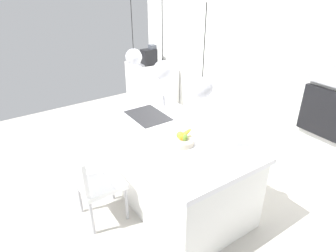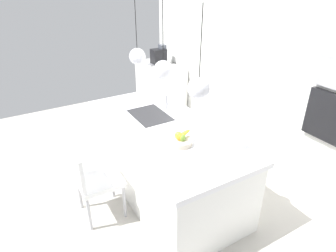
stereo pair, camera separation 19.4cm
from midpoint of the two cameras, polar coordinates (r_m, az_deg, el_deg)
floor at (r=3.88m, az=0.70°, el=-11.89°), size 6.60×6.60×0.00m
back_wall at (r=4.26m, az=20.53°, el=9.95°), size 6.00×0.10×2.60m
kitchen_island at (r=3.61m, az=0.75°, el=-6.37°), size 2.31×1.08×0.90m
sink_basin at (r=3.65m, az=-1.98°, el=2.02°), size 0.56×0.40×0.02m
faucet at (r=3.69m, az=0.91°, el=4.81°), size 0.02×0.17×0.22m
fruit_bowl at (r=3.02m, az=4.23°, el=-2.75°), size 0.25×0.27×0.14m
side_counter at (r=6.07m, az=-0.53°, el=7.90°), size 1.10×0.60×0.84m
coffee_machine at (r=5.95m, az=-0.85°, el=13.34°), size 0.20×0.35×0.38m
oven at (r=3.79m, az=30.15°, el=1.39°), size 0.56×0.08×0.56m
chair_near at (r=3.29m, az=-12.68°, el=-9.88°), size 0.45×0.46×0.89m
pendant_light_left at (r=3.67m, az=-4.40°, el=13.27°), size 0.20×0.20×0.80m
pendant_light_center at (r=3.13m, az=0.87°, el=10.81°), size 0.20×0.20×0.80m
pendant_light_right at (r=2.63m, az=8.08°, el=7.22°), size 0.20×0.20×0.80m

